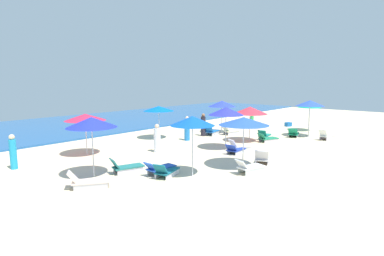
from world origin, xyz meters
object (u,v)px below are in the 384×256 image
beachgoer_3 (187,129)px  umbrella_6 (85,117)px  umbrella_2 (250,110)px  umbrella_9 (91,122)px  umbrella_0 (192,121)px  lounge_chair_2_0 (264,135)px  lounge_chair_5_1 (250,167)px  lounge_chair_9_0 (88,181)px  lounge_chair_1_0 (230,131)px  cooler_box_0 (288,124)px  umbrella_3 (159,109)px  lounge_chair_4_1 (294,134)px  lounge_chair_1_1 (212,131)px  lounge_chair_2_1 (267,138)px  umbrella_8 (310,105)px  beachgoer_0 (13,152)px  lounge_chair_7_0 (239,146)px  umbrella_1 (222,104)px  beachgoer_2 (252,117)px  umbrella_5 (244,121)px  umbrella_4 (310,103)px  lounge_chair_7_1 (235,150)px  beachgoer_4 (203,125)px  lounge_chair_5_0 (263,158)px  lounge_chair_0_0 (160,168)px  lounge_chair_4_0 (326,136)px  lounge_chair_9_1 (126,167)px  umbrella_7 (226,111)px  beachgoer_1 (157,139)px

beachgoer_3 → umbrella_6: bearing=66.2°
umbrella_2 → umbrella_9: 11.27m
umbrella_0 → lounge_chair_2_0: (9.82, 1.81, -2.16)m
lounge_chair_5_1 → lounge_chair_9_0: (-5.80, 3.71, -0.01)m
lounge_chair_1_0 → cooler_box_0: lounge_chair_1_0 is taller
umbrella_3 → umbrella_9: size_ratio=0.89×
lounge_chair_4_1 → umbrella_6: umbrella_6 is taller
lounge_chair_9_0 → lounge_chair_4_1: bearing=-60.7°
lounge_chair_4_1 → umbrella_6: (-12.93, 6.35, 1.87)m
umbrella_9 → lounge_chair_1_1: bearing=12.0°
lounge_chair_2_1 → umbrella_8: (6.35, -0.34, 1.87)m
lounge_chair_2_0 → beachgoer_0: (-14.48, 5.22, 0.53)m
umbrella_0 → lounge_chair_2_0: 10.21m
lounge_chair_7_0 → beachgoer_0: beachgoer_0 is taller
umbrella_1 → umbrella_9: umbrella_9 is taller
umbrella_3 → beachgoer_2: bearing=-10.2°
umbrella_5 → beachgoer_2: bearing=28.7°
umbrella_4 → lounge_chair_7_1: umbrella_4 is taller
umbrella_8 → umbrella_5: bearing=-172.2°
lounge_chair_1_1 → lounge_chair_2_0: (1.13, -3.80, -0.01)m
beachgoer_2 → lounge_chair_1_0: bearing=11.7°
umbrella_0 → umbrella_4: bearing=-0.8°
beachgoer_4 → lounge_chair_2_0: bearing=-105.6°
lounge_chair_1_0 → umbrella_4: (2.93, -4.90, 2.18)m
lounge_chair_2_1 → umbrella_5: (-6.44, -2.09, 1.99)m
umbrella_5 → lounge_chair_7_0: bearing=35.3°
umbrella_0 → lounge_chair_4_1: 12.22m
lounge_chair_5_0 → lounge_chair_0_0: bearing=38.7°
beachgoer_3 → beachgoer_4: bearing=-94.9°
umbrella_6 → umbrella_4: bearing=-27.6°
lounge_chair_4_0 → umbrella_9: (-15.25, 4.73, 2.08)m
lounge_chair_2_1 → lounge_chair_7_0: size_ratio=1.02×
lounge_chair_1_1 → lounge_chair_9_1: lounge_chair_9_1 is taller
umbrella_8 → umbrella_4: bearing=-159.0°
lounge_chair_5_0 → lounge_chair_9_1: (-5.45, 3.89, -0.01)m
lounge_chair_4_1 → lounge_chair_1_1: bearing=16.9°
umbrella_2 → beachgoer_3: (-2.46, 3.45, -1.35)m
lounge_chair_1_0 → umbrella_9: bearing=113.2°
lounge_chair_1_1 → lounge_chair_2_0: size_ratio=1.03×
lounge_chair_1_0 → lounge_chair_7_1: size_ratio=1.09×
umbrella_0 → umbrella_5: size_ratio=1.09×
umbrella_3 → umbrella_2: bearing=-58.8°
lounge_chair_5_0 → umbrella_5: bearing=49.6°
umbrella_7 → beachgoer_4: umbrella_7 is taller
umbrella_8 → beachgoer_3: 10.75m
beachgoer_1 → cooler_box_0: beachgoer_1 is taller
umbrella_1 → lounge_chair_9_0: bearing=-165.3°
umbrella_6 → umbrella_7: bearing=-37.6°
umbrella_6 → beachgoer_1: bearing=-38.3°
lounge_chair_7_0 → lounge_chair_9_1: bearing=100.3°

